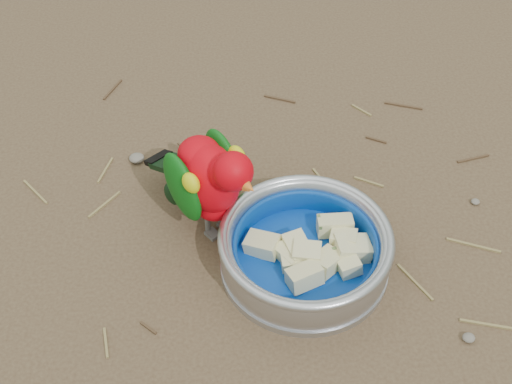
{
  "coord_description": "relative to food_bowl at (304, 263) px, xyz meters",
  "views": [
    {
      "loc": [
        -0.12,
        -0.52,
        0.71
      ],
      "look_at": [
        -0.08,
        0.09,
        0.08
      ],
      "focal_mm": 50.0,
      "sensor_mm": 36.0,
      "label": 1
    }
  ],
  "objects": [
    {
      "name": "food_bowl",
      "position": [
        0.0,
        0.0,
        0.0
      ],
      "size": [
        0.21,
        0.21,
        0.02
      ],
      "primitive_type": "cylinder",
      "color": "#B2B2BA",
      "rests_on": "ground"
    },
    {
      "name": "ground",
      "position": [
        0.02,
        -0.03,
        -0.01
      ],
      "size": [
        60.0,
        60.0,
        0.0
      ],
      "primitive_type": "plane",
      "color": "brown"
    },
    {
      "name": "ground_debris",
      "position": [
        0.01,
        -0.01,
        -0.01
      ],
      "size": [
        0.9,
        0.8,
        0.01
      ],
      "primitive_type": null,
      "color": "olive",
      "rests_on": "ground"
    },
    {
      "name": "fruit_wedges",
      "position": [
        -0.0,
        0.0,
        0.02
      ],
      "size": [
        0.13,
        0.13,
        0.03
      ],
      "primitive_type": null,
      "color": "beige",
      "rests_on": "food_bowl"
    },
    {
      "name": "lory_parrot",
      "position": [
        -0.11,
        0.08,
        0.07
      ],
      "size": [
        0.19,
        0.2,
        0.15
      ],
      "primitive_type": null,
      "rotation": [
        0.0,
        0.0,
        -2.48
      ],
      "color": "#C8020D",
      "rests_on": "ground"
    },
    {
      "name": "bowl_wall",
      "position": [
        0.0,
        0.0,
        0.03
      ],
      "size": [
        0.21,
        0.21,
        0.04
      ],
      "primitive_type": null,
      "color": "#B2B2BA",
      "rests_on": "food_bowl"
    }
  ]
}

